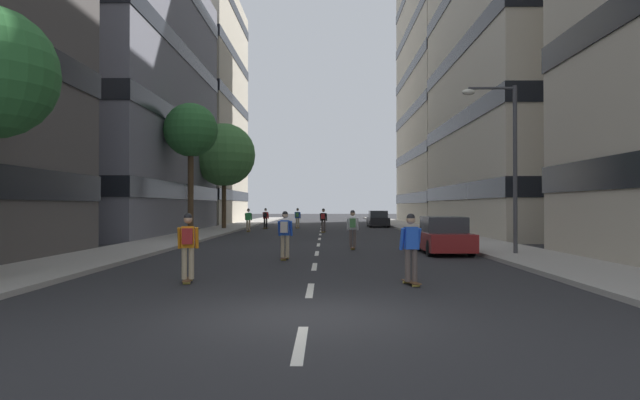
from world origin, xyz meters
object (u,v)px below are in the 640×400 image
skater_2 (285,232)px  skater_3 (411,245)px  street_tree_mid (191,131)px  street_tree_far (224,155)px  streetlamp_right (506,150)px  parked_car_near (443,237)px  skater_7 (323,219)px  parked_car_mid (378,220)px  skater_4 (353,227)px  skater_5 (188,243)px  skater_6 (265,217)px  skater_1 (248,219)px  skater_0 (298,217)px

skater_2 → skater_3: (3.60, -6.36, -0.03)m
street_tree_mid → street_tree_far: bearing=90.0°
streetlamp_right → street_tree_far: bearing=122.6°
parked_car_near → skater_7: size_ratio=2.47×
parked_car_mid → skater_4: skater_4 is taller
skater_2 → skater_5: (-2.05, -5.99, 0.00)m
skater_4 → skater_6: 23.28m
street_tree_mid → skater_1: 9.75m
skater_5 → skater_7: (3.37, 26.61, 0.00)m
skater_3 → skater_4: 11.29m
skater_4 → skater_6: same height
skater_3 → skater_5: same height
street_tree_mid → skater_3: street_tree_mid is taller
street_tree_mid → skater_0: bearing=67.2°
street_tree_mid → skater_2: bearing=-64.0°
skater_4 → skater_1: bearing=112.8°
streetlamp_right → skater_3: (-4.86, -7.71, -3.15)m
skater_1 → skater_7: bearing=-10.8°
parked_car_near → skater_7: 18.51m
street_tree_mid → street_tree_far: size_ratio=0.95×
skater_5 → skater_7: size_ratio=1.00×
streetlamp_right → street_tree_mid: bearing=140.2°
streetlamp_right → skater_2: (-8.47, -1.36, -3.12)m
parked_car_mid → skater_6: bearing=-158.7°
street_tree_mid → skater_6: bearing=76.1°
parked_car_near → skater_5: skater_5 is taller
skater_1 → skater_4: bearing=-67.2°
parked_car_mid → skater_3: skater_3 is taller
parked_car_near → skater_4: bearing=150.0°
skater_1 → skater_5: 27.79m
streetlamp_right → skater_0: 28.73m
streetlamp_right → skater_4: (-5.76, 3.54, -3.12)m
skater_2 → skater_3: same height
street_tree_far → skater_2: (6.92, -25.44, -5.16)m
skater_1 → skater_7: size_ratio=1.00×
skater_2 → skater_7: size_ratio=1.00×
parked_car_mid → parked_car_near: bearing=-90.0°
skater_5 → skater_6: 33.32m
skater_5 → skater_7: bearing=82.8°
street_tree_far → skater_6: size_ratio=4.86×
skater_0 → skater_3: 34.97m
skater_7 → skater_0: bearing=106.6°
skater_6 → skater_7: bearing=-53.2°
street_tree_mid → skater_6: 14.64m
parked_car_mid → skater_1: size_ratio=2.47×
skater_0 → skater_5: same height
streetlamp_right → skater_2: 9.13m
parked_car_mid → skater_4: size_ratio=2.47×
streetlamp_right → skater_7: bearing=110.4°
skater_4 → skater_7: size_ratio=1.00×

